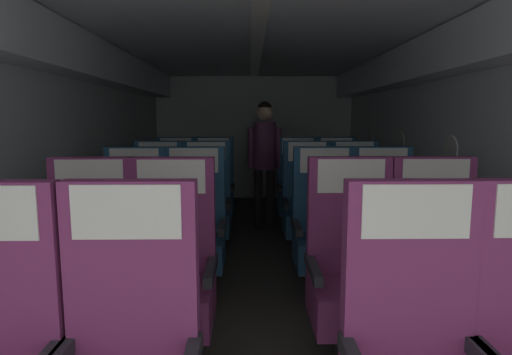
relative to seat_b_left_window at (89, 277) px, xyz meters
name	(u,v)px	position (x,y,z in m)	size (l,w,h in m)	color
ground	(258,274)	(1.01, 1.36, -0.50)	(3.71, 8.00, 0.02)	#3D3833
fuselage_shell	(258,100)	(1.02, 1.64, 1.09)	(3.59, 7.65, 2.21)	silver
seat_b_left_window	(89,277)	(0.00, 0.00, 0.00)	(0.52, 0.48, 1.18)	#38383D
seat_b_left_aisle	(171,277)	(0.48, -0.01, 0.00)	(0.52, 0.48, 1.18)	#38383D
seat_b_right_aisle	(437,275)	(2.04, 0.00, 0.00)	(0.52, 0.48, 1.18)	#38383D
seat_b_right_window	(352,275)	(1.54, 0.00, 0.00)	(0.52, 0.48, 1.18)	#38383D
seat_c_left_window	(134,233)	(0.00, 0.96, 0.00)	(0.52, 0.48, 1.18)	#38383D
seat_c_left_aisle	(194,232)	(0.48, 0.97, 0.00)	(0.52, 0.48, 1.18)	#38383D
seat_c_right_aisle	(383,231)	(2.03, 0.98, 0.00)	(0.52, 0.48, 1.18)	#38383D
seat_c_right_window	(325,232)	(1.55, 0.96, 0.00)	(0.52, 0.48, 1.18)	#38383D
seat_d_left_window	(158,208)	(-0.02, 1.93, 0.00)	(0.52, 0.48, 1.18)	#38383D
seat_d_left_aisle	(206,208)	(0.49, 1.94, 0.00)	(0.52, 0.48, 1.18)	#38383D
seat_d_right_aisle	(355,207)	(2.04, 1.94, 0.00)	(0.52, 0.48, 1.18)	#38383D
seat_d_right_window	(307,208)	(1.54, 1.92, 0.00)	(0.52, 0.48, 1.18)	#38383D
seat_e_left_window	(176,192)	(0.00, 2.91, 0.00)	(0.52, 0.48, 1.18)	#38383D
seat_e_left_aisle	(214,192)	(0.48, 2.91, 0.00)	(0.52, 0.48, 1.18)	#38383D
seat_e_right_aisle	(337,192)	(2.04, 2.89, 0.00)	(0.52, 0.48, 1.18)	#38383D
seat_e_right_window	(298,192)	(1.55, 2.90, 0.00)	(0.52, 0.48, 1.18)	#38383D
flight_attendant	(265,151)	(1.13, 3.02, 0.51)	(0.43, 0.28, 1.63)	black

